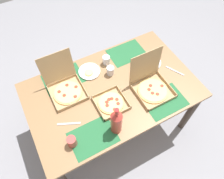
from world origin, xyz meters
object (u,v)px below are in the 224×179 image
(plate_middle, at_px, (89,72))
(cup_clear_left, at_px, (72,141))
(soda_bottle, at_px, (116,122))
(cup_dark, at_px, (56,70))
(cup_clear_right, at_px, (106,60))
(cup_spare, at_px, (110,71))
(pizza_box_corner_left, at_px, (111,103))
(pizza_box_corner_right, at_px, (151,85))
(pizza_box_center, at_px, (65,87))
(plate_near_right, at_px, (150,62))

(plate_middle, height_order, cup_clear_left, cup_clear_left)
(soda_bottle, bearing_deg, plate_middle, 85.08)
(cup_dark, bearing_deg, cup_clear_right, -12.98)
(cup_spare, bearing_deg, pizza_box_corner_left, -117.19)
(pizza_box_corner_right, bearing_deg, cup_spare, 126.91)
(soda_bottle, height_order, cup_clear_left, soda_bottle)
(soda_bottle, xyz_separation_m, cup_clear_right, (0.25, 0.65, -0.09))
(pizza_box_center, height_order, plate_middle, pizza_box_center)
(cup_clear_left, bearing_deg, cup_dark, 79.72)
(pizza_box_center, xyz_separation_m, plate_near_right, (0.84, -0.09, -0.04))
(plate_middle, distance_m, cup_clear_left, 0.71)
(plate_middle, bearing_deg, pizza_box_corner_left, -87.26)
(pizza_box_corner_right, height_order, cup_dark, pizza_box_corner_right)
(pizza_box_corner_right, xyz_separation_m, soda_bottle, (-0.46, -0.20, 0.08))
(cup_dark, bearing_deg, plate_middle, -25.61)
(plate_middle, relative_size, plate_near_right, 0.97)
(pizza_box_corner_left, relative_size, soda_bottle, 0.79)
(cup_dark, relative_size, cup_clear_right, 1.00)
(pizza_box_corner_right, relative_size, plate_middle, 1.67)
(cup_spare, xyz_separation_m, cup_clear_right, (0.03, 0.13, 0.00))
(plate_middle, bearing_deg, cup_clear_right, 7.17)
(pizza_box_corner_right, relative_size, pizza_box_corner_left, 1.35)
(plate_middle, relative_size, soda_bottle, 0.64)
(soda_bottle, distance_m, cup_dark, 0.80)
(pizza_box_center, relative_size, cup_clear_right, 3.92)
(plate_near_right, bearing_deg, cup_clear_left, -157.80)
(pizza_box_corner_right, bearing_deg, cup_dark, 140.71)
(plate_near_right, distance_m, cup_clear_left, 1.06)
(pizza_box_corner_left, distance_m, plate_middle, 0.40)
(cup_spare, bearing_deg, plate_middle, 147.00)
(soda_bottle, xyz_separation_m, cup_spare, (0.22, 0.52, -0.09))
(pizza_box_corner_left, relative_size, pizza_box_center, 0.74)
(pizza_box_center, bearing_deg, plate_middle, 17.81)
(pizza_box_corner_right, xyz_separation_m, cup_spare, (-0.24, 0.32, -0.01))
(pizza_box_corner_right, distance_m, pizza_box_center, 0.76)
(pizza_box_corner_right, relative_size, cup_dark, 3.91)
(pizza_box_center, relative_size, plate_near_right, 1.63)
(pizza_box_center, xyz_separation_m, cup_spare, (0.44, -0.02, -0.01))
(pizza_box_corner_left, distance_m, cup_clear_right, 0.46)
(pizza_box_center, relative_size, plate_middle, 1.67)
(cup_dark, bearing_deg, cup_spare, -28.52)
(cup_dark, distance_m, cup_spare, 0.51)
(cup_spare, bearing_deg, cup_clear_left, -141.07)
(pizza_box_center, distance_m, cup_clear_right, 0.48)
(cup_spare, xyz_separation_m, cup_clear_left, (-0.58, -0.47, 0.01))
(pizza_box_center, bearing_deg, pizza_box_corner_left, -47.52)
(soda_bottle, height_order, cup_spare, soda_bottle)
(pizza_box_corner_left, height_order, cup_clear_right, cup_clear_right)
(pizza_box_corner_left, distance_m, soda_bottle, 0.26)
(plate_middle, distance_m, soda_bottle, 0.64)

